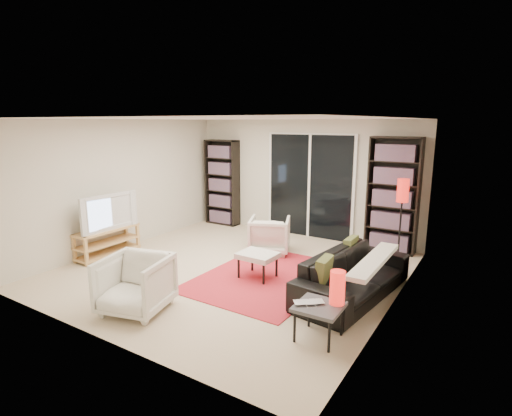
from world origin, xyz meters
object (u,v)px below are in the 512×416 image
object	(u,v)px
side_table	(319,309)
armchair_front	(135,284)
armchair_back	(270,235)
bookshelf_left	(222,183)
ottoman	(258,256)
bookshelf_right	(393,195)
floor_lamp	(402,199)
sofa	(353,275)
tv_stand	(108,241)

from	to	relation	value
side_table	armchair_front	bearing A→B (deg)	-164.71
armchair_back	side_table	xyz separation A→B (m)	(1.97, -2.31, 0.03)
bookshelf_left	ottoman	bearing A→B (deg)	-44.33
bookshelf_left	armchair_front	world-z (taller)	bookshelf_left
bookshelf_right	armchair_front	size ratio (longest dim) A/B	2.65
bookshelf_right	side_table	distance (m)	3.62
armchair_back	ottoman	size ratio (longest dim) A/B	1.25
bookshelf_right	floor_lamp	xyz separation A→B (m)	(0.27, -0.48, 0.04)
sofa	ottoman	distance (m)	1.46
bookshelf_right	tv_stand	size ratio (longest dim) A/B	1.78
armchair_front	floor_lamp	size ratio (longest dim) A/B	0.56
side_table	armchair_back	bearing A→B (deg)	130.44
floor_lamp	ottoman	bearing A→B (deg)	-130.54
tv_stand	ottoman	xyz separation A→B (m)	(2.82, 0.54, 0.08)
armchair_back	bookshelf_left	bearing A→B (deg)	-55.95
bookshelf_left	bookshelf_right	distance (m)	3.85
bookshelf_right	floor_lamp	size ratio (longest dim) A/B	1.47
bookshelf_left	sofa	xyz separation A→B (m)	(3.92, -2.26, -0.67)
tv_stand	armchair_front	world-z (taller)	armchair_front
tv_stand	armchair_front	distance (m)	2.43
tv_stand	armchair_front	bearing A→B (deg)	-30.01
bookshelf_right	armchair_back	distance (m)	2.34
bookshelf_right	ottoman	bearing A→B (deg)	-119.85
bookshelf_left	side_table	xyz separation A→B (m)	(3.97, -3.56, -0.62)
floor_lamp	side_table	bearing A→B (deg)	-92.77
tv_stand	floor_lamp	world-z (taller)	floor_lamp
armchair_front	floor_lamp	distance (m)	4.44
bookshelf_right	tv_stand	bearing A→B (deg)	-144.98
tv_stand	side_table	size ratio (longest dim) A/B	2.34
bookshelf_left	armchair_front	xyz separation A→B (m)	(1.75, -4.16, -0.61)
armchair_front	floor_lamp	world-z (taller)	floor_lamp
bookshelf_right	floor_lamp	bearing A→B (deg)	-61.21
armchair_front	ottoman	distance (m)	1.89
armchair_front	sofa	bearing A→B (deg)	26.30
tv_stand	sofa	world-z (taller)	sofa
sofa	armchair_back	bearing A→B (deg)	69.60
armchair_back	ottoman	distance (m)	1.25
sofa	ottoman	world-z (taller)	sofa
armchair_back	ottoman	xyz separation A→B (m)	(0.47, -1.16, 0.02)
bookshelf_right	armchair_back	size ratio (longest dim) A/B	2.90
sofa	ottoman	bearing A→B (deg)	103.29
sofa	armchair_back	size ratio (longest dim) A/B	2.86
side_table	bookshelf_right	bearing A→B (deg)	91.88
sofa	side_table	bearing A→B (deg)	-170.43
bookshelf_right	bookshelf_left	bearing A→B (deg)	180.00
bookshelf_left	armchair_back	world-z (taller)	bookshelf_left
tv_stand	armchair_back	size ratio (longest dim) A/B	1.63
armchair_front	ottoman	bearing A→B (deg)	52.77
ottoman	floor_lamp	distance (m)	2.64
bookshelf_right	armchair_back	world-z (taller)	bookshelf_right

